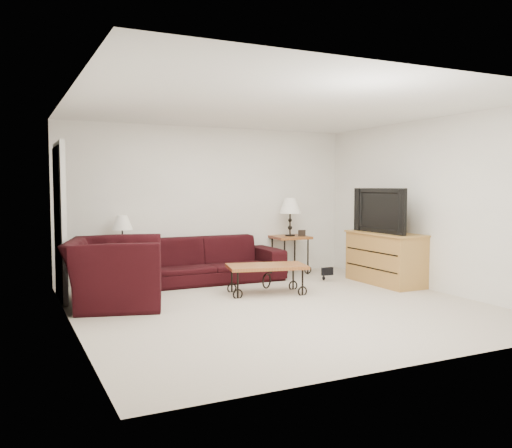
{
  "coord_description": "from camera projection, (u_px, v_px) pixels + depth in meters",
  "views": [
    {
      "loc": [
        -3.16,
        -5.94,
        1.51
      ],
      "look_at": [
        0.0,
        0.7,
        1.0
      ],
      "focal_mm": 37.68,
      "sensor_mm": 36.0,
      "label": 1
    }
  ],
  "objects": [
    {
      "name": "ground",
      "position": [
        280.0,
        306.0,
        6.81
      ],
      "size": [
        5.0,
        5.0,
        0.0
      ],
      "primitive_type": "plane",
      "color": "beige",
      "rests_on": "ground"
    },
    {
      "name": "wall_back",
      "position": [
        210.0,
        202.0,
        8.98
      ],
      "size": [
        5.0,
        0.02,
        2.5
      ],
      "primitive_type": "cube",
      "color": "white",
      "rests_on": "ground"
    },
    {
      "name": "wall_front",
      "position": [
        421.0,
        218.0,
        4.47
      ],
      "size": [
        5.0,
        0.02,
        2.5
      ],
      "primitive_type": "cube",
      "color": "white",
      "rests_on": "ground"
    },
    {
      "name": "wall_left",
      "position": [
        71.0,
        212.0,
        5.65
      ],
      "size": [
        0.02,
        5.0,
        2.5
      ],
      "primitive_type": "cube",
      "color": "white",
      "rests_on": "ground"
    },
    {
      "name": "wall_right",
      "position": [
        432.0,
        205.0,
        7.8
      ],
      "size": [
        0.02,
        5.0,
        2.5
      ],
      "primitive_type": "cube",
      "color": "white",
      "rests_on": "ground"
    },
    {
      "name": "ceiling",
      "position": [
        280.0,
        107.0,
        6.64
      ],
      "size": [
        5.0,
        5.0,
        0.0
      ],
      "primitive_type": "plane",
      "color": "white",
      "rests_on": "wall_back"
    },
    {
      "name": "doorway",
      "position": [
        59.0,
        224.0,
        7.17
      ],
      "size": [
        0.08,
        0.94,
        2.04
      ],
      "primitive_type": "cube",
      "color": "black",
      "rests_on": "ground"
    },
    {
      "name": "sofa",
      "position": [
        207.0,
        260.0,
        8.5
      ],
      "size": [
        2.42,
        0.94,
        0.71
      ],
      "primitive_type": "imported",
      "color": "black",
      "rests_on": "ground"
    },
    {
      "name": "side_table_left",
      "position": [
        123.0,
        269.0,
        8.12
      ],
      "size": [
        0.53,
        0.53,
        0.54
      ],
      "primitive_type": "cube",
      "rotation": [
        0.0,
        0.0,
        -0.07
      ],
      "color": "#986326",
      "rests_on": "ground"
    },
    {
      "name": "side_table_right",
      "position": [
        290.0,
        255.0,
        9.36
      ],
      "size": [
        0.65,
        0.65,
        0.66
      ],
      "primitive_type": "cube",
      "rotation": [
        0.0,
        0.0,
        -0.08
      ],
      "color": "#986326",
      "rests_on": "ground"
    },
    {
      "name": "lamp_left",
      "position": [
        122.0,
        233.0,
        8.08
      ],
      "size": [
        0.33,
        0.33,
        0.54
      ],
      "primitive_type": null,
      "rotation": [
        0.0,
        0.0,
        -0.07
      ],
      "color": "black",
      "rests_on": "side_table_left"
    },
    {
      "name": "lamp_right",
      "position": [
        290.0,
        217.0,
        9.31
      ],
      "size": [
        0.4,
        0.4,
        0.66
      ],
      "primitive_type": null,
      "rotation": [
        0.0,
        0.0,
        -0.08
      ],
      "color": "black",
      "rests_on": "side_table_right"
    },
    {
      "name": "photo_frame_left",
      "position": [
        114.0,
        250.0,
        7.9
      ],
      "size": [
        0.11,
        0.03,
        0.09
      ],
      "primitive_type": "cube",
      "rotation": [
        0.0,
        0.0,
        0.1
      ],
      "color": "black",
      "rests_on": "side_table_left"
    },
    {
      "name": "photo_frame_right",
      "position": [
        302.0,
        233.0,
        9.26
      ],
      "size": [
        0.13,
        0.05,
        0.11
      ],
      "primitive_type": "cube",
      "rotation": [
        0.0,
        0.0,
        -0.29
      ],
      "color": "black",
      "rests_on": "side_table_right"
    },
    {
      "name": "coffee_table",
      "position": [
        267.0,
        279.0,
        7.58
      ],
      "size": [
        1.2,
        0.82,
        0.41
      ],
      "primitive_type": "cube",
      "rotation": [
        0.0,
        0.0,
        -0.22
      ],
      "color": "#986326",
      "rests_on": "ground"
    },
    {
      "name": "armchair",
      "position": [
        115.0,
        272.0,
        6.82
      ],
      "size": [
        1.46,
        1.58,
        0.85
      ],
      "primitive_type": "imported",
      "rotation": [
        0.0,
        0.0,
        1.3
      ],
      "color": "black",
      "rests_on": "ground"
    },
    {
      "name": "throw_pillow",
      "position": [
        128.0,
        265.0,
        6.84
      ],
      "size": [
        0.2,
        0.4,
        0.39
      ],
      "primitive_type": "cube",
      "rotation": [
        0.0,
        0.0,
        1.3
      ],
      "color": "orange",
      "rests_on": "armchair"
    },
    {
      "name": "tv_stand",
      "position": [
        385.0,
        258.0,
        8.36
      ],
      "size": [
        0.56,
        1.33,
        0.8
      ],
      "primitive_type": "cube",
      "color": "#B78C44",
      "rests_on": "ground"
    },
    {
      "name": "television",
      "position": [
        385.0,
        210.0,
        8.3
      ],
      "size": [
        0.16,
        1.2,
        0.69
      ],
      "primitive_type": "imported",
      "rotation": [
        0.0,
        0.0,
        -1.57
      ],
      "color": "black",
      "rests_on": "tv_stand"
    },
    {
      "name": "backpack",
      "position": [
        324.0,
        268.0,
        8.66
      ],
      "size": [
        0.36,
        0.32,
        0.39
      ],
      "primitive_type": "ellipsoid",
      "rotation": [
        0.0,
        0.0,
        -0.34
      ],
      "color": "black",
      "rests_on": "ground"
    }
  ]
}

